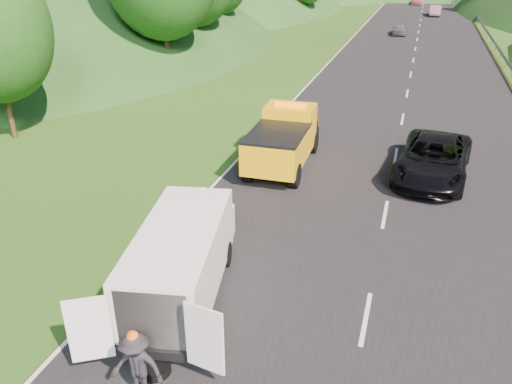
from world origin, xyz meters
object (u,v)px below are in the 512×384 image
(tow_truck, at_px, (284,139))
(suitcase, at_px, (169,223))
(white_van, at_px, (182,257))
(spare_tire, at_px, (156,372))
(passing_suv, at_px, (430,177))
(child, at_px, (223,260))
(woman, at_px, (205,229))

(tow_truck, distance_m, suitcase, 7.25)
(tow_truck, relative_size, white_van, 0.91)
(tow_truck, relative_size, spare_tire, 8.58)
(suitcase, xyz_separation_m, spare_tire, (2.60, -5.86, -0.31))
(passing_suv, bearing_deg, spare_tire, -107.30)
(suitcase, distance_m, spare_tire, 6.41)
(child, bearing_deg, tow_truck, 145.26)
(child, bearing_deg, white_van, -47.02)
(tow_truck, xyz_separation_m, white_van, (-0.19, -9.90, -0.01))
(suitcase, height_order, passing_suv, passing_suv)
(child, relative_size, spare_tire, 1.49)
(white_van, height_order, suitcase, white_van)
(woman, relative_size, child, 1.51)
(tow_truck, height_order, child, tow_truck)
(white_van, relative_size, suitcase, 10.82)
(woman, height_order, child, woman)
(child, xyz_separation_m, passing_suv, (6.11, 8.57, 0.00))
(passing_suv, bearing_deg, woman, -129.99)
(tow_truck, xyz_separation_m, child, (0.19, -7.91, -1.26))
(tow_truck, distance_m, woman, 6.56)
(woman, xyz_separation_m, passing_suv, (7.38, 6.99, 0.00))
(white_van, bearing_deg, tow_truck, 77.69)
(child, height_order, spare_tire, child)
(white_van, bearing_deg, child, 67.89)
(passing_suv, bearing_deg, tow_truck, -167.52)
(woman, relative_size, passing_suv, 0.26)
(child, bearing_deg, woman, -177.07)
(tow_truck, bearing_deg, suitcase, -109.30)
(spare_tire, relative_size, passing_suv, 0.12)
(suitcase, bearing_deg, woman, 23.97)
(woman, distance_m, suitcase, 1.26)
(white_van, bearing_deg, passing_suv, 47.20)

